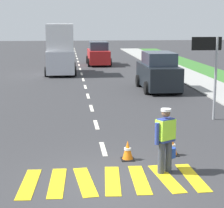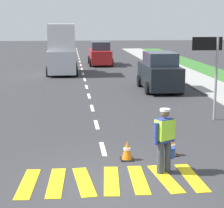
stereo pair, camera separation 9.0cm
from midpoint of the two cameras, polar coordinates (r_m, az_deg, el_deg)
The scene contains 10 objects.
ground_plane at distance 30.78m, azimuth -3.85°, elevation 4.14°, with size 96.00×96.00×0.00m, color #333335.
crosswalk_stripes at distance 10.44m, azimuth 0.17°, elevation -10.26°, with size 4.44×1.93×0.01m.
lane_center_line at distance 34.94m, azimuth -4.09°, elevation 5.01°, with size 0.14×46.40×0.01m.
road_worker at distance 10.77m, azimuth 7.38°, elevation -4.47°, with size 0.64×0.60×1.67m.
lane_direction_sign at distance 16.54m, azimuth 13.32°, elevation 6.04°, with size 1.16×0.11×3.20m.
traffic_cone_near at distance 12.33m, azimuth 8.26°, elevation -5.71°, with size 0.36×0.36×0.52m.
traffic_cone_far at distance 11.83m, azimuth 2.26°, elevation -6.27°, with size 0.36×0.36×0.55m.
delivery_truck at distance 30.29m, azimuth -6.68°, elevation 7.04°, with size 2.16×4.60×3.54m.
car_outgoing_far at distance 36.38m, azimuth -1.54°, elevation 6.73°, with size 1.96×4.18×1.99m.
car_parked_far at distance 23.44m, azimuth 6.53°, elevation 4.24°, with size 2.00×4.26×2.10m.
Camera 2 is at (-0.96, -9.52, 3.85)m, focal length 67.84 mm.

